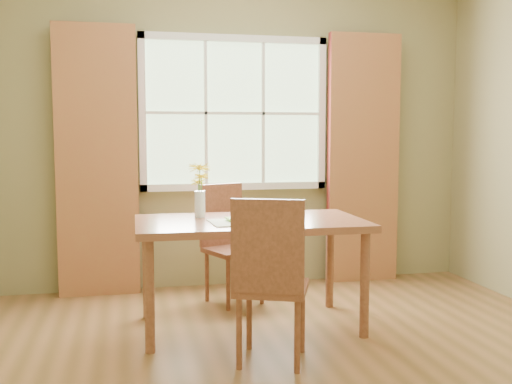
{
  "coord_description": "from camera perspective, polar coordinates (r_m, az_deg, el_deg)",
  "views": [
    {
      "loc": [
        -0.93,
        -3.23,
        1.33
      ],
      "look_at": [
        -0.08,
        0.64,
        0.94
      ],
      "focal_mm": 42.0,
      "sensor_mm": 36.0,
      "label": 1
    }
  ],
  "objects": [
    {
      "name": "room",
      "position": [
        3.36,
        3.66,
        5.96
      ],
      "size": [
        4.24,
        3.84,
        2.74
      ],
      "color": "brown",
      "rests_on": "ground"
    },
    {
      "name": "window",
      "position": [
        5.19,
        -2.07,
        7.5
      ],
      "size": [
        1.62,
        0.06,
        1.32
      ],
      "color": "#B6DFA9",
      "rests_on": "room"
    },
    {
      "name": "curtain_left",
      "position": [
        5.02,
        -14.9,
        2.81
      ],
      "size": [
        0.65,
        0.08,
        2.2
      ],
      "primitive_type": "cube",
      "color": "maroon",
      "rests_on": "room"
    },
    {
      "name": "curtain_right",
      "position": [
        5.43,
        10.17,
        3.11
      ],
      "size": [
        0.65,
        0.08,
        2.2
      ],
      "primitive_type": "cube",
      "color": "maroon",
      "rests_on": "room"
    },
    {
      "name": "dining_table",
      "position": [
        4.06,
        -0.56,
        -3.74
      ],
      "size": [
        1.54,
        0.88,
        0.75
      ],
      "rotation": [
        0.0,
        0.0,
        -0.01
      ],
      "color": "brown",
      "rests_on": "room"
    },
    {
      "name": "chair_near",
      "position": [
        3.41,
        1.34,
        -7.86
      ],
      "size": [
        0.53,
        0.53,
        0.97
      ],
      "rotation": [
        0.0,
        0.0,
        -0.38
      ],
      "color": "brown",
      "rests_on": "room"
    },
    {
      "name": "chair_far",
      "position": [
        4.76,
        -2.64,
        -4.34
      ],
      "size": [
        0.51,
        0.51,
        0.93
      ],
      "rotation": [
        0.0,
        0.0,
        0.4
      ],
      "color": "brown",
      "rests_on": "room"
    },
    {
      "name": "placemat",
      "position": [
        3.94,
        -1.07,
        -2.86
      ],
      "size": [
        0.47,
        0.36,
        0.01
      ],
      "primitive_type": "cube",
      "rotation": [
        0.0,
        0.0,
        0.06
      ],
      "color": "beige",
      "rests_on": "dining_table"
    },
    {
      "name": "plate",
      "position": [
        3.95,
        -1.06,
        -2.72
      ],
      "size": [
        0.25,
        0.25,
        0.01
      ],
      "primitive_type": "cube",
      "rotation": [
        0.0,
        0.0,
        0.14
      ],
      "color": "#87E338",
      "rests_on": "placemat"
    },
    {
      "name": "croissant_sandwich",
      "position": [
        3.94,
        -0.88,
        -1.78
      ],
      "size": [
        0.19,
        0.16,
        0.12
      ],
      "rotation": [
        0.0,
        0.0,
        0.33
      ],
      "color": "gold",
      "rests_on": "plate"
    },
    {
      "name": "water_glass",
      "position": [
        3.97,
        3.5,
        -1.92
      ],
      "size": [
        0.09,
        0.09,
        0.13
      ],
      "color": "silver",
      "rests_on": "dining_table"
    },
    {
      "name": "flower_vase",
      "position": [
        4.16,
        -5.38,
        0.7
      ],
      "size": [
        0.15,
        0.15,
        0.38
      ],
      "color": "silver",
      "rests_on": "dining_table"
    }
  ]
}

